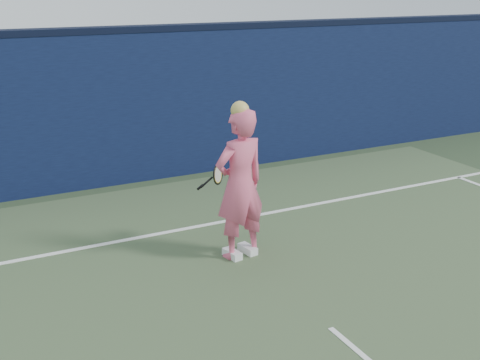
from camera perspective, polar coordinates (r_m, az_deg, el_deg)
backstop_wall at (r=10.44m, az=-8.72°, el=6.87°), size 24.00×0.40×2.50m
wall_cap at (r=10.26m, az=-9.08°, el=14.00°), size 24.00×0.42×0.10m
player at (r=7.28m, az=0.00°, el=-0.39°), size 0.75×0.56×1.97m
racket at (r=7.64m, az=-2.24°, el=0.43°), size 0.47×0.27×0.27m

